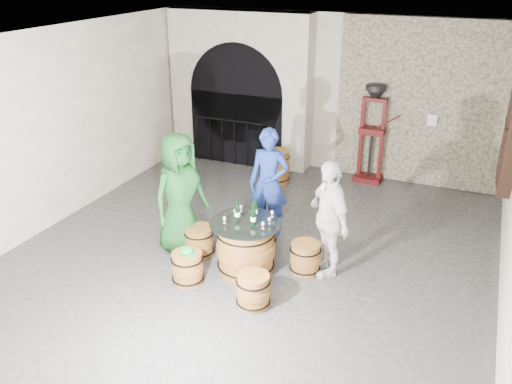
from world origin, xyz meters
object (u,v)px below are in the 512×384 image
at_px(wine_bottle_right, 255,209).
at_px(side_barrel, 277,167).
at_px(barrel_table, 246,247).
at_px(barrel_stool_near_left, 188,268).
at_px(barrel_stool_left, 199,241).
at_px(person_blue, 269,183).
at_px(wine_bottle_left, 237,212).
at_px(barrel_stool_right, 305,258).
at_px(barrel_stool_far, 262,230).
at_px(person_white, 328,219).
at_px(corking_press, 373,127).
at_px(wine_bottle_center, 253,217).
at_px(barrel_stool_near_right, 253,291).
at_px(person_green, 180,194).

relative_size(wine_bottle_right, side_barrel, 0.48).
bearing_deg(barrel_table, barrel_stool_near_left, -136.89).
relative_size(barrel_stool_left, person_blue, 0.26).
bearing_deg(wine_bottle_left, barrel_stool_right, 18.23).
relative_size(barrel_table, barrel_stool_far, 2.22).
relative_size(person_white, side_barrel, 2.52).
bearing_deg(barrel_stool_far, corking_press, 73.63).
relative_size(barrel_table, person_blue, 0.57).
distance_m(barrel_stool_left, side_barrel, 3.13).
distance_m(wine_bottle_right, corking_press, 4.01).
bearing_deg(wine_bottle_center, barrel_stool_near_right, -66.33).
bearing_deg(person_white, wine_bottle_right, -119.49).
bearing_deg(barrel_stool_right, barrel_stool_near_right, -108.45).
distance_m(wine_bottle_center, wine_bottle_right, 0.24).
relative_size(person_blue, side_barrel, 2.61).
bearing_deg(side_barrel, barrel_stool_far, -74.00).
distance_m(barrel_stool_far, wine_bottle_right, 0.96).
bearing_deg(wine_bottle_center, person_green, 169.90).
xyz_separation_m(barrel_stool_near_left, person_green, (-0.55, 0.79, 0.71)).
distance_m(barrel_stool_left, barrel_stool_near_right, 1.55).
xyz_separation_m(barrel_table, barrel_stool_near_left, (-0.62, -0.58, -0.16)).
distance_m(barrel_stool_left, barrel_stool_near_left, 0.76).
bearing_deg(person_white, person_blue, -165.77).
relative_size(wine_bottle_center, wine_bottle_right, 1.00).
distance_m(person_green, wine_bottle_right, 1.23).
bearing_deg(barrel_stool_near_right, wine_bottle_center, 113.67).
height_order(barrel_table, side_barrel, barrel_table).
bearing_deg(barrel_stool_far, barrel_stool_left, -136.42).
relative_size(wine_bottle_left, wine_bottle_center, 1.00).
bearing_deg(barrel_stool_left, person_white, 8.57).
xyz_separation_m(side_barrel, corking_press, (1.66, 0.85, 0.80)).
bearing_deg(barrel_stool_right, wine_bottle_right, -170.33).
relative_size(barrel_stool_right, wine_bottle_left, 1.41).
distance_m(barrel_stool_right, person_blue, 1.46).
distance_m(wine_bottle_left, wine_bottle_right, 0.26).
bearing_deg(barrel_stool_far, wine_bottle_center, -74.97).
relative_size(barrel_stool_right, person_green, 0.24).
relative_size(barrel_stool_near_right, side_barrel, 0.67).
bearing_deg(person_blue, wine_bottle_center, -82.46).
relative_size(barrel_table, person_green, 0.54).
height_order(barrel_table, person_blue, person_blue).
xyz_separation_m(barrel_stool_near_left, corking_press, (1.48, 4.71, 0.91)).
bearing_deg(barrel_stool_near_right, barrel_stool_right, 71.55).
distance_m(person_green, side_barrel, 3.15).
distance_m(barrel_stool_right, wine_bottle_left, 1.19).
relative_size(barrel_table, barrel_stool_near_right, 2.22).
relative_size(barrel_stool_near_right, person_blue, 0.26).
distance_m(barrel_table, barrel_stool_near_right, 0.87).
distance_m(barrel_stool_far, barrel_stool_near_right, 1.67).
bearing_deg(wine_bottle_center, corking_press, 80.09).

